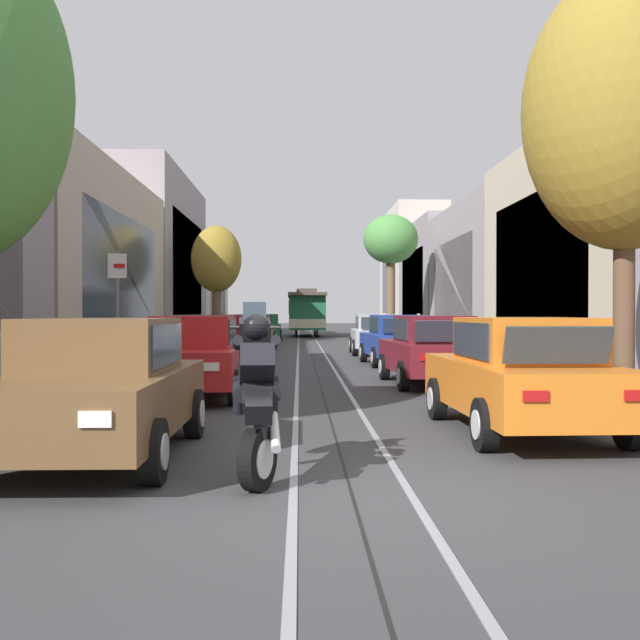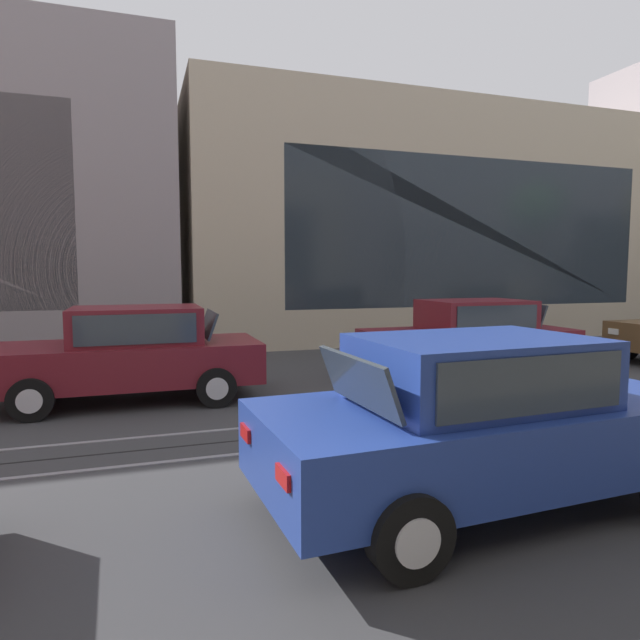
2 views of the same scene
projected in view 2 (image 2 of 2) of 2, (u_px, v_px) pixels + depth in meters
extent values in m
cube|color=#BCAD93|center=(430.00, 227.00, 19.12)|extent=(5.65, 16.81, 7.41)
cube|color=#2D3842|center=(476.00, 232.00, 16.51)|extent=(0.04, 11.98, 4.45)
cube|color=maroon|center=(128.00, 363.00, 9.12)|extent=(1.81, 4.30, 0.66)
cube|color=maroon|center=(137.00, 325.00, 9.11)|extent=(1.48, 2.07, 0.60)
cube|color=#2D3842|center=(82.00, 328.00, 8.85)|extent=(1.33, 0.22, 0.47)
cube|color=#2D3842|center=(209.00, 324.00, 9.49)|extent=(1.30, 0.20, 0.45)
cube|color=#2D3842|center=(137.00, 329.00, 8.41)|extent=(0.03, 1.81, 0.47)
cube|color=#2D3842|center=(137.00, 321.00, 9.82)|extent=(0.03, 1.81, 0.47)
cube|color=#B21414|center=(262.00, 355.00, 9.26)|extent=(0.28, 0.04, 0.12)
cube|color=#B21414|center=(250.00, 347.00, 10.32)|extent=(0.28, 0.04, 0.12)
cylinder|color=black|center=(31.00, 400.00, 7.90)|extent=(0.20, 0.64, 0.64)
cylinder|color=silver|center=(29.00, 401.00, 7.80)|extent=(0.02, 0.35, 0.35)
cylinder|color=black|center=(49.00, 377.00, 9.57)|extent=(0.20, 0.64, 0.64)
cylinder|color=silver|center=(50.00, 376.00, 9.67)|extent=(0.02, 0.35, 0.35)
cylinder|color=black|center=(216.00, 387.00, 8.74)|extent=(0.20, 0.64, 0.64)
cylinder|color=silver|center=(217.00, 389.00, 8.63)|extent=(0.02, 0.35, 0.35)
cylinder|color=black|center=(204.00, 369.00, 10.40)|extent=(0.20, 0.64, 0.64)
cylinder|color=silver|center=(203.00, 368.00, 10.51)|extent=(0.02, 0.35, 0.35)
cube|color=maroon|center=(468.00, 345.00, 11.25)|extent=(1.80, 4.30, 0.66)
cube|color=maroon|center=(475.00, 315.00, 11.24)|extent=(1.48, 2.06, 0.60)
cube|color=#2D3842|center=(439.00, 317.00, 10.98)|extent=(1.33, 0.22, 0.47)
cube|color=#2D3842|center=(523.00, 314.00, 11.62)|extent=(1.30, 0.20, 0.45)
cube|color=#2D3842|center=(498.00, 318.00, 10.54)|extent=(0.03, 1.81, 0.47)
cube|color=#2D3842|center=(455.00, 312.00, 11.95)|extent=(0.03, 1.81, 0.47)
cube|color=white|center=(384.00, 349.00, 10.04)|extent=(0.28, 0.04, 0.14)
cube|color=#B21414|center=(573.00, 340.00, 11.40)|extent=(0.28, 0.04, 0.12)
cube|color=white|center=(361.00, 341.00, 11.09)|extent=(0.28, 0.04, 0.14)
cube|color=#B21414|center=(536.00, 334.00, 12.45)|extent=(0.28, 0.04, 0.12)
cylinder|color=black|center=(432.00, 372.00, 10.03)|extent=(0.20, 0.64, 0.64)
cylinder|color=silver|center=(435.00, 373.00, 9.93)|extent=(0.02, 0.35, 0.35)
cylinder|color=black|center=(390.00, 358.00, 11.69)|extent=(0.20, 0.64, 0.64)
cylinder|color=silver|center=(388.00, 357.00, 11.80)|extent=(0.02, 0.35, 0.35)
cylinder|color=black|center=(551.00, 365.00, 10.87)|extent=(0.20, 0.64, 0.64)
cylinder|color=silver|center=(555.00, 365.00, 10.77)|extent=(0.02, 0.35, 0.35)
cylinder|color=black|center=(496.00, 352.00, 12.53)|extent=(0.20, 0.64, 0.64)
cylinder|color=silver|center=(493.00, 351.00, 12.64)|extent=(0.02, 0.35, 0.35)
cube|color=white|center=(614.00, 331.00, 12.91)|extent=(0.28, 0.04, 0.14)
cylinder|color=black|center=(628.00, 346.00, 13.52)|extent=(0.21, 0.64, 0.64)
cylinder|color=silver|center=(624.00, 346.00, 13.62)|extent=(0.02, 0.35, 0.35)
cube|color=#233D93|center=(487.00, 435.00, 5.10)|extent=(2.00, 4.38, 0.66)
cube|color=#233D93|center=(475.00, 370.00, 4.99)|extent=(1.57, 2.13, 0.60)
cube|color=#2D3842|center=(547.00, 366.00, 5.30)|extent=(1.34, 0.28, 0.47)
cube|color=#2D3842|center=(358.00, 381.00, 4.57)|extent=(1.30, 0.26, 0.45)
cube|color=#2D3842|center=(430.00, 357.00, 5.69)|extent=(0.12, 1.81, 0.47)
cube|color=#2D3842|center=(534.00, 386.00, 4.30)|extent=(0.12, 1.81, 0.47)
cube|color=white|center=(608.00, 393.00, 6.39)|extent=(0.28, 0.05, 0.14)
cube|color=#B21414|center=(246.00, 433.00, 4.84)|extent=(0.28, 0.05, 0.12)
cube|color=#B21414|center=(284.00, 477.00, 3.80)|extent=(0.28, 0.05, 0.12)
cylinder|color=black|center=(531.00, 429.00, 6.43)|extent=(0.23, 0.65, 0.64)
cylinder|color=silver|center=(524.00, 427.00, 6.53)|extent=(0.04, 0.35, 0.35)
cylinder|color=black|center=(320.00, 457.00, 5.47)|extent=(0.23, 0.65, 0.64)
cylinder|color=silver|center=(316.00, 454.00, 5.57)|extent=(0.04, 0.35, 0.35)
cylinder|color=black|center=(410.00, 536.00, 3.84)|extent=(0.23, 0.65, 0.64)
cylinder|color=silver|center=(418.00, 544.00, 3.73)|extent=(0.04, 0.35, 0.35)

